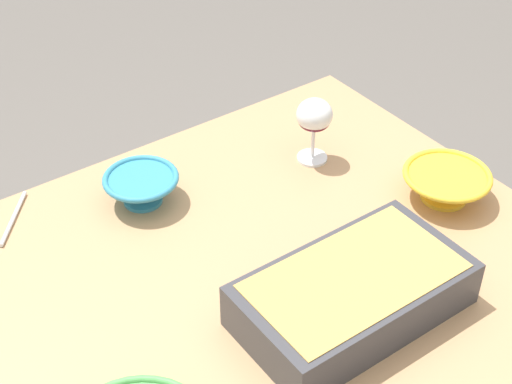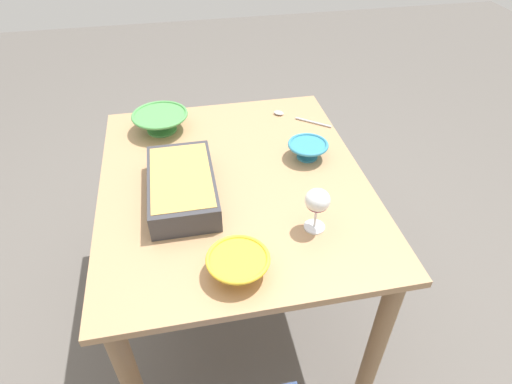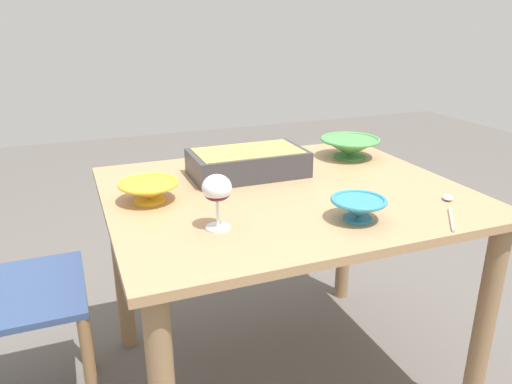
# 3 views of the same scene
# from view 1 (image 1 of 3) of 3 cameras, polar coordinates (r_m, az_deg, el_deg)

# --- Properties ---
(dining_table) EXTENTS (1.11, 0.93, 0.74)m
(dining_table) POSITION_cam_1_polar(r_m,az_deg,el_deg) (1.51, 0.35, -8.86)
(dining_table) COLOR tan
(dining_table) RESTS_ON ground_plane
(wine_glass) EXTENTS (0.08, 0.08, 0.15)m
(wine_glass) POSITION_cam_1_polar(r_m,az_deg,el_deg) (1.63, 4.29, 5.40)
(wine_glass) COLOR white
(wine_glass) RESTS_ON dining_table
(casserole_dish) EXTENTS (0.39, 0.22, 0.09)m
(casserole_dish) POSITION_cam_1_polar(r_m,az_deg,el_deg) (1.32, 7.11, -7.30)
(casserole_dish) COLOR #38383D
(casserole_dish) RESTS_ON dining_table
(mixing_bowl) EXTENTS (0.15, 0.15, 0.06)m
(mixing_bowl) POSITION_cam_1_polar(r_m,az_deg,el_deg) (1.56, -8.37, 0.39)
(mixing_bowl) COLOR teal
(mixing_bowl) RESTS_ON dining_table
(serving_bowl) EXTENTS (0.18, 0.18, 0.06)m
(serving_bowl) POSITION_cam_1_polar(r_m,az_deg,el_deg) (1.60, 13.73, 0.62)
(serving_bowl) COLOR yellow
(serving_bowl) RESTS_ON dining_table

